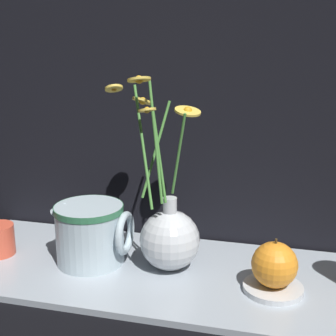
% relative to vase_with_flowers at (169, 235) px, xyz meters
% --- Properties ---
extents(ground_plane, '(6.00, 6.00, 0.00)m').
position_rel_vase_with_flowers_xyz_m(ground_plane, '(0.00, -0.01, -0.08)').
color(ground_plane, black).
extents(shelf, '(0.87, 0.32, 0.01)m').
position_rel_vase_with_flowers_xyz_m(shelf, '(0.00, -0.01, -0.07)').
color(shelf, '#9EA8B2').
rests_on(shelf, ground_plane).
extents(vase_with_flowers, '(0.16, 0.14, 0.36)m').
position_rel_vase_with_flowers_xyz_m(vase_with_flowers, '(0.00, 0.00, 0.00)').
color(vase_with_flowers, silver).
rests_on(vase_with_flowers, shelf).
extents(ceramic_pitcher, '(0.16, 0.13, 0.13)m').
position_rel_vase_with_flowers_xyz_m(ceramic_pitcher, '(-0.15, -0.01, -0.00)').
color(ceramic_pitcher, silver).
rests_on(ceramic_pitcher, shelf).
extents(saucer_plate, '(0.10, 0.10, 0.01)m').
position_rel_vase_with_flowers_xyz_m(saucer_plate, '(0.20, -0.04, -0.06)').
color(saucer_plate, silver).
rests_on(saucer_plate, shelf).
extents(orange_fruit, '(0.08, 0.08, 0.09)m').
position_rel_vase_with_flowers_xyz_m(orange_fruit, '(0.20, -0.04, -0.02)').
color(orange_fruit, orange).
rests_on(orange_fruit, saucer_plate).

